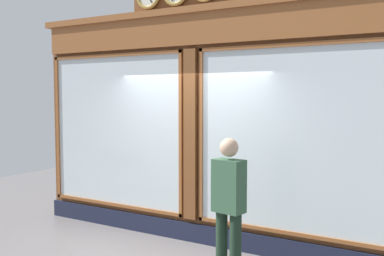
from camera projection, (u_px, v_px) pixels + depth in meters
The scene contains 2 objects.
shop_facade at pixel (196, 124), 6.68m from camera, with size 5.90×0.42×4.01m.
pedestrian at pixel (229, 203), 5.21m from camera, with size 0.39×0.28×1.69m.
Camera 1 is at (-3.37, 5.63, 2.18)m, focal length 41.80 mm.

